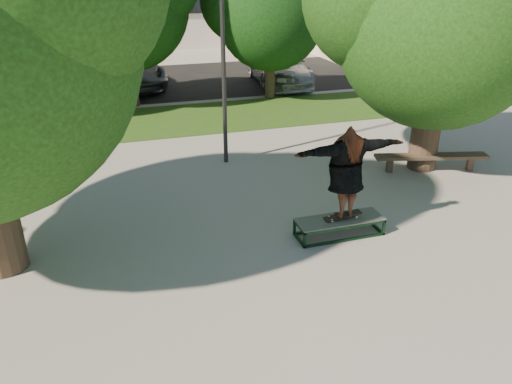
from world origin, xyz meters
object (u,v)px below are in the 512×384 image
object	(u,v)px
bench	(431,158)
lamppost	(223,47)
car_dark	(64,73)
car_grey	(123,69)
car_silver_b	(278,66)
grind_box	(339,227)
tree_right	(439,9)

from	to	relation	value
bench	lamppost	bearing A→B (deg)	169.86
car_dark	car_grey	size ratio (longest dim) A/B	0.79
lamppost	car_silver_b	world-z (taller)	lamppost
car_grey	car_silver_b	bearing A→B (deg)	-23.06
grind_box	car_dark	size ratio (longest dim) A/B	0.39
tree_right	car_grey	world-z (taller)	tree_right
lamppost	car_grey	size ratio (longest dim) A/B	1.05
grind_box	car_grey	bearing A→B (deg)	102.33
grind_box	car_dark	bearing A→B (deg)	110.93
grind_box	bench	distance (m)	4.57
tree_right	car_dark	world-z (taller)	tree_right
lamppost	car_dark	distance (m)	11.66
tree_right	car_grey	size ratio (longest dim) A/B	1.12
car_dark	car_grey	world-z (taller)	car_grey
bench	car_silver_b	world-z (taller)	car_silver_b
car_dark	car_grey	distance (m)	2.48
car_dark	car_silver_b	world-z (taller)	car_silver_b
car_dark	grind_box	bearing A→B (deg)	-61.20
bench	car_dark	size ratio (longest dim) A/B	0.66
bench	car_dark	distance (m)	15.99
car_dark	bench	bearing A→B (deg)	-44.93
grind_box	car_silver_b	xyz separation A→B (m)	(3.57, 13.83, 0.60)
lamppost	car_grey	world-z (taller)	lamppost
car_grey	tree_right	bearing A→B (deg)	-72.30
bench	car_grey	xyz separation A→B (m)	(-7.18, 12.75, 0.42)
tree_right	lamppost	bearing A→B (deg)	158.72
bench	grind_box	bearing A→B (deg)	-133.51
bench	car_dark	world-z (taller)	car_dark
car_dark	car_silver_b	bearing A→B (deg)	-0.29
grind_box	bench	size ratio (longest dim) A/B	0.60
bench	car_silver_b	bearing A→B (deg)	105.69
car_dark	car_grey	bearing A→B (deg)	8.18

